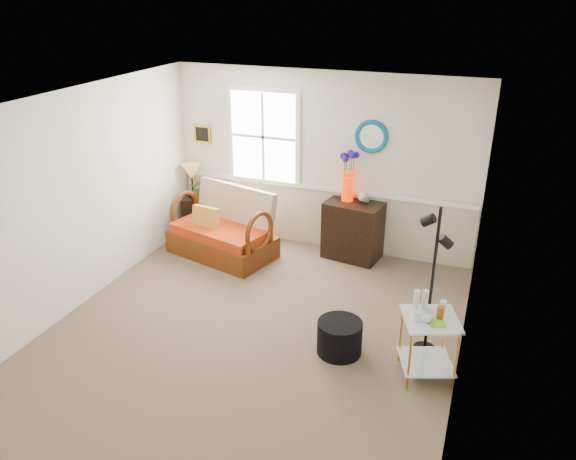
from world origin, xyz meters
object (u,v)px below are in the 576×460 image
(cabinet, at_px, (353,230))
(floor_lamp, at_px, (432,282))
(lamp_stand, at_px, (194,214))
(loveseat, at_px, (221,224))
(ottoman, at_px, (340,337))
(side_table, at_px, (428,347))

(cabinet, height_order, floor_lamp, floor_lamp)
(lamp_stand, distance_m, floor_lamp, 4.43)
(cabinet, bearing_deg, floor_lamp, -46.47)
(loveseat, distance_m, cabinet, 1.90)
(lamp_stand, bearing_deg, ottoman, -37.06)
(cabinet, distance_m, floor_lamp, 2.38)
(lamp_stand, height_order, floor_lamp, floor_lamp)
(ottoman, bearing_deg, side_table, -3.39)
(side_table, height_order, ottoman, side_table)
(loveseat, distance_m, ottoman, 2.85)
(lamp_stand, relative_size, ottoman, 1.16)
(lamp_stand, bearing_deg, cabinet, -0.61)
(floor_lamp, distance_m, ottoman, 1.14)
(cabinet, relative_size, ottoman, 1.73)
(lamp_stand, height_order, side_table, side_table)
(lamp_stand, xyz_separation_m, floor_lamp, (3.94, -1.95, 0.56))
(loveseat, xyz_separation_m, cabinet, (1.80, 0.60, -0.07))
(loveseat, xyz_separation_m, lamp_stand, (-0.81, 0.63, -0.20))
(cabinet, xyz_separation_m, ottoman, (0.47, -2.30, -0.23))
(lamp_stand, relative_size, floor_lamp, 0.34)
(lamp_stand, height_order, cabinet, cabinet)
(floor_lamp, height_order, ottoman, floor_lamp)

